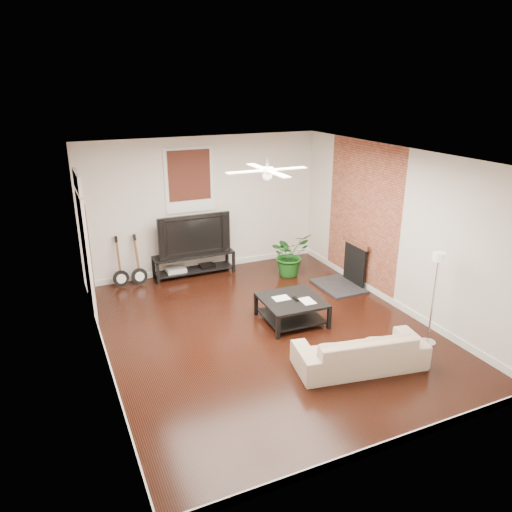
{
  "coord_description": "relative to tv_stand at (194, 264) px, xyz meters",
  "views": [
    {
      "loc": [
        -3.02,
        -6.31,
        3.81
      ],
      "look_at": [
        0.0,
        0.4,
        1.15
      ],
      "focal_mm": 34.01,
      "sensor_mm": 36.0,
      "label": 1
    }
  ],
  "objects": [
    {
      "name": "potted_plant",
      "position": [
        1.8,
        -0.81,
        0.22
      ],
      "size": [
        0.95,
        0.86,
        0.9
      ],
      "primitive_type": "imported",
      "rotation": [
        0.0,
        0.0,
        0.22
      ],
      "color": "#185518",
      "rests_on": "floor"
    },
    {
      "name": "brick_accent",
      "position": [
        2.83,
        -1.78,
        1.17
      ],
      "size": [
        0.02,
        2.2,
        2.8
      ],
      "primitive_type": "cube",
      "color": "brown",
      "rests_on": "floor"
    },
    {
      "name": "floor_lamp",
      "position": [
        2.44,
        -4.18,
        0.51
      ],
      "size": [
        0.29,
        0.29,
        1.49
      ],
      "primitive_type": null,
      "rotation": [
        0.0,
        0.0,
        -0.18
      ],
      "color": "silver",
      "rests_on": "floor"
    },
    {
      "name": "tv",
      "position": [
        0.0,
        0.02,
        0.66
      ],
      "size": [
        1.49,
        0.2,
        0.86
      ],
      "primitive_type": "imported",
      "color": "black",
      "rests_on": "tv_stand"
    },
    {
      "name": "tv_stand",
      "position": [
        0.0,
        0.0,
        0.0
      ],
      "size": [
        1.66,
        0.44,
        0.47
      ],
      "primitive_type": "cube",
      "color": "black",
      "rests_on": "floor"
    },
    {
      "name": "room",
      "position": [
        0.34,
        -2.78,
        1.17
      ],
      "size": [
        5.01,
        6.01,
        2.81
      ],
      "color": "black",
      "rests_on": "ground"
    },
    {
      "name": "door_left",
      "position": [
        -2.12,
        -0.88,
        1.02
      ],
      "size": [
        0.08,
        1.0,
        2.5
      ],
      "primitive_type": "cube",
      "color": "white",
      "rests_on": "wall_left"
    },
    {
      "name": "sofa",
      "position": [
        1.09,
        -4.28,
        0.03
      ],
      "size": [
        1.92,
        1.02,
        0.53
      ],
      "primitive_type": "imported",
      "rotation": [
        0.0,
        0.0,
        2.96
      ],
      "color": "#C1AC90",
      "rests_on": "floor"
    },
    {
      "name": "fireplace",
      "position": [
        2.54,
        -1.78,
        0.23
      ],
      "size": [
        0.8,
        1.1,
        0.92
      ],
      "primitive_type": "cube",
      "color": "black",
      "rests_on": "floor"
    },
    {
      "name": "coffee_table",
      "position": [
        0.86,
        -2.67,
        -0.03
      ],
      "size": [
        1.01,
        1.01,
        0.41
      ],
      "primitive_type": "cube",
      "rotation": [
        0.0,
        0.0,
        -0.04
      ],
      "color": "black",
      "rests_on": "floor"
    },
    {
      "name": "ceiling_fan",
      "position": [
        0.34,
        -2.78,
        2.37
      ],
      "size": [
        1.24,
        1.24,
        0.32
      ],
      "primitive_type": null,
      "color": "white",
      "rests_on": "ceiling"
    },
    {
      "name": "guitar_left",
      "position": [
        -1.5,
        -0.03,
        0.27
      ],
      "size": [
        0.32,
        0.23,
        1.02
      ],
      "primitive_type": null,
      "rotation": [
        0.0,
        0.0,
        -0.02
      ],
      "color": "black",
      "rests_on": "floor"
    },
    {
      "name": "guitar_right",
      "position": [
        -1.15,
        -0.06,
        0.27
      ],
      "size": [
        0.33,
        0.25,
        1.02
      ],
      "primitive_type": null,
      "rotation": [
        0.0,
        0.0,
        0.09
      ],
      "color": "black",
      "rests_on": "floor"
    },
    {
      "name": "window_back",
      "position": [
        0.04,
        0.19,
        1.72
      ],
      "size": [
        1.0,
        0.06,
        1.3
      ],
      "primitive_type": "cube",
      "color": "#38160F",
      "rests_on": "wall_back"
    }
  ]
}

